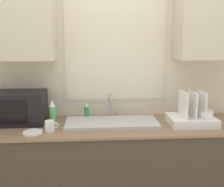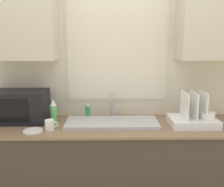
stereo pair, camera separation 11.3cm
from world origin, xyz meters
name	(u,v)px [view 2 (the right image)]	position (x,y,z in m)	size (l,w,h in m)	color
countertop	(118,173)	(0.00, 0.30, 0.46)	(2.31, 0.63, 0.91)	#42382D
wall_back	(117,62)	(0.00, 0.58, 1.43)	(6.00, 0.38, 2.60)	beige
sink_basin	(112,123)	(-0.05, 0.30, 0.93)	(0.79, 0.33, 0.03)	#B2B2B7
faucet	(112,104)	(-0.05, 0.47, 1.05)	(0.08, 0.18, 0.23)	#99999E
microwave	(20,106)	(-0.87, 0.41, 1.05)	(0.48, 0.31, 0.28)	black
dish_rack	(194,118)	(0.64, 0.26, 0.97)	(0.39, 0.30, 0.29)	white
spray_bottle	(53,112)	(-0.56, 0.35, 1.02)	(0.06, 0.06, 0.22)	#59B266
soap_bottle	(88,112)	(-0.27, 0.48, 0.97)	(0.04, 0.04, 0.14)	#268C3F
mug_near_sink	(50,125)	(-0.56, 0.17, 0.95)	(0.11, 0.08, 0.09)	white
small_plate	(33,131)	(-0.69, 0.13, 0.92)	(0.16, 0.16, 0.01)	white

